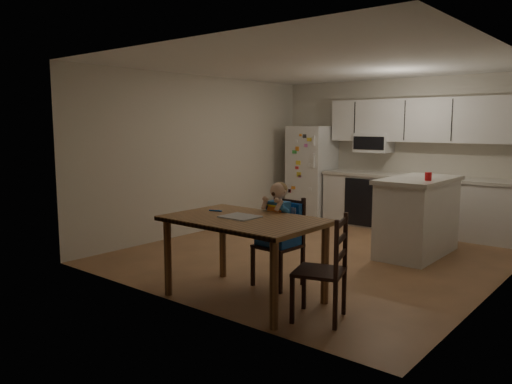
{
  "coord_description": "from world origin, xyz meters",
  "views": [
    {
      "loc": [
        3.53,
        -5.63,
        1.73
      ],
      "look_at": [
        0.03,
        -1.4,
        0.99
      ],
      "focal_mm": 35.0,
      "sensor_mm": 36.0,
      "label": 1
    }
  ],
  "objects_px": {
    "refrigerator": "(312,172)",
    "kitchen_island": "(418,216)",
    "dining_table": "(244,229)",
    "red_cup": "(428,176)",
    "chair_side": "(330,262)",
    "chair_booster": "(281,223)"
  },
  "relations": [
    {
      "from": "refrigerator",
      "to": "kitchen_island",
      "type": "xyz_separation_m",
      "value": [
        2.58,
        -1.37,
        -0.33
      ]
    },
    {
      "from": "kitchen_island",
      "to": "dining_table",
      "type": "height_order",
      "value": "kitchen_island"
    },
    {
      "from": "red_cup",
      "to": "chair_side",
      "type": "relative_size",
      "value": 0.11
    },
    {
      "from": "refrigerator",
      "to": "dining_table",
      "type": "height_order",
      "value": "refrigerator"
    },
    {
      "from": "chair_side",
      "to": "chair_booster",
      "type": "bearing_deg",
      "value": -138.11
    },
    {
      "from": "dining_table",
      "to": "chair_booster",
      "type": "xyz_separation_m",
      "value": [
        0.0,
        0.6,
        -0.03
      ]
    },
    {
      "from": "kitchen_island",
      "to": "chair_booster",
      "type": "relative_size",
      "value": 1.24
    },
    {
      "from": "kitchen_island",
      "to": "red_cup",
      "type": "distance_m",
      "value": 0.65
    },
    {
      "from": "red_cup",
      "to": "chair_booster",
      "type": "xyz_separation_m",
      "value": [
        -0.85,
        -1.94,
        -0.41
      ]
    },
    {
      "from": "red_cup",
      "to": "chair_side",
      "type": "distance_m",
      "value": 2.54
    },
    {
      "from": "refrigerator",
      "to": "red_cup",
      "type": "bearing_deg",
      "value": -30.01
    },
    {
      "from": "refrigerator",
      "to": "red_cup",
      "type": "distance_m",
      "value": 3.23
    },
    {
      "from": "chair_booster",
      "to": "refrigerator",
      "type": "bearing_deg",
      "value": 121.16
    },
    {
      "from": "refrigerator",
      "to": "chair_side",
      "type": "relative_size",
      "value": 1.79
    },
    {
      "from": "kitchen_island",
      "to": "red_cup",
      "type": "xyz_separation_m",
      "value": [
        0.21,
        -0.24,
        0.57
      ]
    },
    {
      "from": "refrigerator",
      "to": "dining_table",
      "type": "bearing_deg",
      "value": -65.04
    },
    {
      "from": "red_cup",
      "to": "chair_booster",
      "type": "bearing_deg",
      "value": -113.74
    },
    {
      "from": "chair_booster",
      "to": "red_cup",
      "type": "bearing_deg",
      "value": 68.85
    },
    {
      "from": "dining_table",
      "to": "chair_booster",
      "type": "height_order",
      "value": "chair_booster"
    },
    {
      "from": "kitchen_island",
      "to": "chair_side",
      "type": "height_order",
      "value": "kitchen_island"
    },
    {
      "from": "kitchen_island",
      "to": "chair_booster",
      "type": "xyz_separation_m",
      "value": [
        -0.65,
        -2.18,
        0.16
      ]
    },
    {
      "from": "chair_booster",
      "to": "dining_table",
      "type": "bearing_deg",
      "value": -87.61
    }
  ]
}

